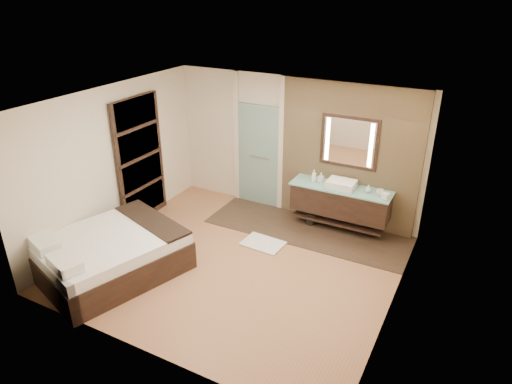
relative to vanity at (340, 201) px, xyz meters
The scene contains 15 objects.
floor 2.29m from the vanity, 119.83° to the right, with size 5.00×5.00×0.00m, color #9E6742.
tile_strip 0.83m from the vanity, 147.54° to the right, with size 3.80×1.30×0.01m, color #32271B.
stone_wall 0.82m from the vanity, 90.00° to the left, with size 2.60×0.08×2.70m, color tan.
vanity is the anchor object (origin of this frame).
mirror_unit 1.10m from the vanity, 90.00° to the left, with size 1.06×0.04×0.96m.
frosted_door 1.95m from the vanity, behind, with size 1.10×0.12×2.70m.
shoji_partition 3.82m from the vanity, 159.50° to the right, with size 0.06×1.20×2.40m.
bed 4.12m from the vanity, 131.99° to the right, with size 2.24×2.50×0.80m.
bath_mat 1.64m from the vanity, 130.50° to the right, with size 0.72×0.50×0.02m, color white.
waste_bin 0.70m from the vanity, behind, with size 0.19×0.19×0.24m, color black.
tissue_box 0.89m from the vanity, ahead, with size 0.12×0.12×0.10m, color silver.
soap_bottle_a 0.67m from the vanity, behind, with size 0.09×0.09×0.23m, color white.
soap_bottle_b 0.56m from the vanity, behind, with size 0.08×0.09×0.18m, color #B2B2B2.
soap_bottle_c 0.61m from the vanity, ahead, with size 0.11×0.11×0.14m, color silver.
cup 0.78m from the vanity, ahead, with size 0.13×0.13×0.10m, color white.
Camera 1 is at (3.25, -5.48, 4.28)m, focal length 32.00 mm.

